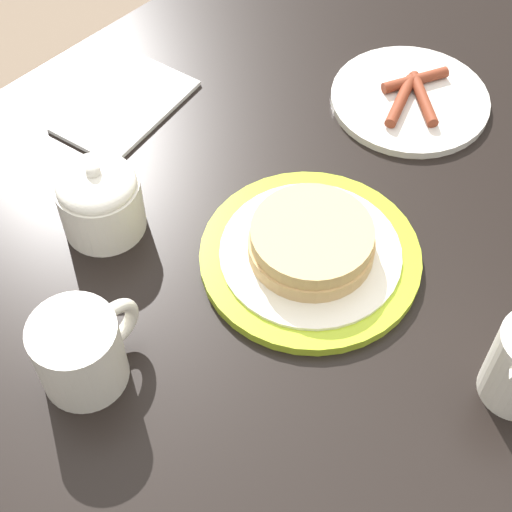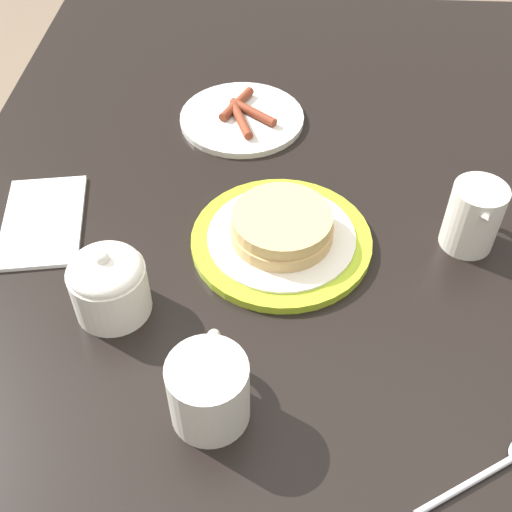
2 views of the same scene
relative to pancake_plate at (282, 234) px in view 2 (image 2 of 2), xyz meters
The scene contains 9 objects.
ground_plane 0.75m from the pancake_plate, 23.13° to the right, with size 8.00×8.00×0.00m, color #7A6651.
dining_table 0.14m from the pancake_plate, 23.13° to the right, with size 1.35×0.97×0.73m.
pancake_plate is the anchor object (origin of this frame).
side_plate_bacon 0.28m from the pancake_plate, 14.41° to the left, with size 0.20×0.20×0.02m.
coffee_mug 0.26m from the pancake_plate, 164.95° to the left, with size 0.11×0.08×0.08m.
creamer_pitcher 0.24m from the pancake_plate, 86.22° to the right, with size 0.11×0.07×0.10m.
sugar_bowl 0.23m from the pancake_plate, 120.94° to the left, with size 0.09×0.09×0.09m.
napkin 0.32m from the pancake_plate, 85.95° to the left, with size 0.19×0.13×0.01m.
spoon 0.37m from the pancake_plate, 141.57° to the right, with size 0.10×0.15×0.01m.
Camera 2 is at (-0.64, 0.02, 1.32)m, focal length 45.00 mm.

